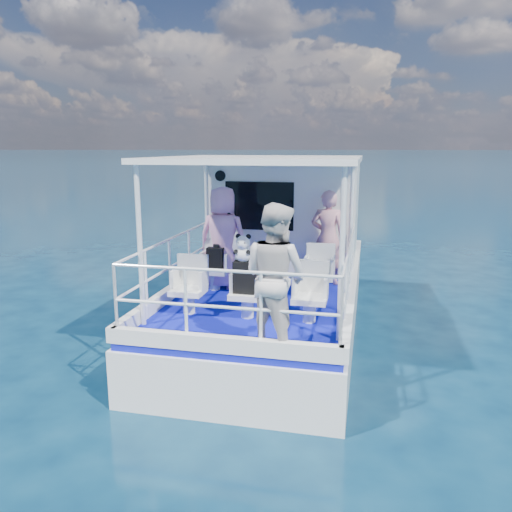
{
  "coord_description": "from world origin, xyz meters",
  "views": [
    {
      "loc": [
        1.64,
        -7.81,
        3.31
      ],
      "look_at": [
        -0.03,
        -0.4,
        1.66
      ],
      "focal_mm": 35.0,
      "sensor_mm": 36.0,
      "label": 1
    }
  ],
  "objects_px": {
    "panda": "(243,248)",
    "passenger_stbd_aft": "(275,277)",
    "passenger_port_fwd": "(223,238)",
    "backpack_center": "(245,277)"
  },
  "relations": [
    {
      "from": "passenger_port_fwd",
      "to": "panda",
      "type": "xyz_separation_m",
      "value": [
        0.74,
        -1.51,
        0.15
      ]
    },
    {
      "from": "passenger_port_fwd",
      "to": "panda",
      "type": "bearing_deg",
      "value": 118.86
    },
    {
      "from": "panda",
      "to": "passenger_stbd_aft",
      "type": "bearing_deg",
      "value": -55.91
    },
    {
      "from": "passenger_stbd_aft",
      "to": "panda",
      "type": "relative_size",
      "value": 4.57
    },
    {
      "from": "passenger_stbd_aft",
      "to": "panda",
      "type": "bearing_deg",
      "value": -26.18
    },
    {
      "from": "passenger_port_fwd",
      "to": "passenger_stbd_aft",
      "type": "xyz_separation_m",
      "value": [
        1.37,
        -2.44,
        0.01
      ]
    },
    {
      "from": "passenger_port_fwd",
      "to": "backpack_center",
      "type": "height_order",
      "value": "passenger_port_fwd"
    },
    {
      "from": "passenger_stbd_aft",
      "to": "backpack_center",
      "type": "height_order",
      "value": "passenger_stbd_aft"
    },
    {
      "from": "passenger_port_fwd",
      "to": "backpack_center",
      "type": "distance_m",
      "value": 1.7
    },
    {
      "from": "backpack_center",
      "to": "panda",
      "type": "bearing_deg",
      "value": -155.39
    }
  ]
}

